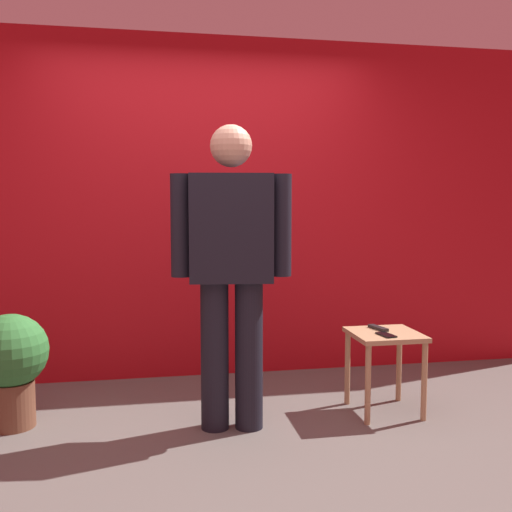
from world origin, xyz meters
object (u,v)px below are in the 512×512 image
object	(u,v)px
standing_person	(231,261)
tv_remote	(378,328)
side_table	(385,347)
potted_plant	(11,361)
cell_phone	(386,335)

from	to	relation	value
standing_person	tv_remote	size ratio (longest dim) A/B	10.53
standing_person	side_table	xyz separation A→B (m)	(1.00, 0.09, -0.58)
tv_remote	side_table	bearing A→B (deg)	-95.11
tv_remote	standing_person	bearing A→B (deg)	176.23
tv_remote	potted_plant	world-z (taller)	potted_plant
potted_plant	side_table	bearing A→B (deg)	-4.03
cell_phone	side_table	bearing A→B (deg)	60.94
cell_phone	potted_plant	world-z (taller)	potted_plant
side_table	potted_plant	size ratio (longest dim) A/B	0.76
tv_remote	potted_plant	size ratio (longest dim) A/B	0.25
cell_phone	tv_remote	bearing A→B (deg)	74.22
standing_person	potted_plant	xyz separation A→B (m)	(-1.29, 0.25, -0.60)
standing_person	potted_plant	size ratio (longest dim) A/B	2.61
cell_phone	tv_remote	size ratio (longest dim) A/B	0.85
standing_person	tv_remote	xyz separation A→B (m)	(0.99, 0.17, -0.47)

